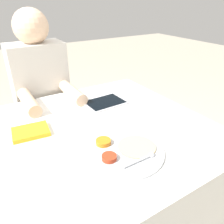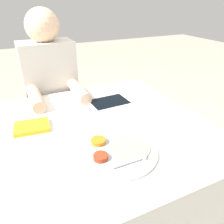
# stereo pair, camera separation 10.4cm
# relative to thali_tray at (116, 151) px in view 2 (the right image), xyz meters

# --- Properties ---
(dining_table) EXTENTS (1.20, 0.98, 0.74)m
(dining_table) POSITION_rel_thali_tray_xyz_m (-0.09, 0.21, -0.38)
(dining_table) COLOR silver
(dining_table) RESTS_ON ground_plane
(thali_tray) EXTENTS (0.33, 0.33, 0.03)m
(thali_tray) POSITION_rel_thali_tray_xyz_m (0.00, 0.00, 0.00)
(thali_tray) COLOR #B7BABF
(thali_tray) RESTS_ON dining_table
(red_notebook) EXTENTS (0.17, 0.14, 0.02)m
(red_notebook) POSITION_rel_thali_tray_xyz_m (-0.28, 0.32, 0.00)
(red_notebook) COLOR silver
(red_notebook) RESTS_ON dining_table
(tablet_device) EXTENTS (0.24, 0.18, 0.01)m
(tablet_device) POSITION_rel_thali_tray_xyz_m (0.16, 0.43, -0.00)
(tablet_device) COLOR #B7B7BC
(tablet_device) RESTS_ON dining_table
(person_diner) EXTENTS (0.34, 0.49, 1.23)m
(person_diner) POSITION_rel_thali_tray_xyz_m (-0.09, 0.82, -0.15)
(person_diner) COLOR black
(person_diner) RESTS_ON ground_plane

